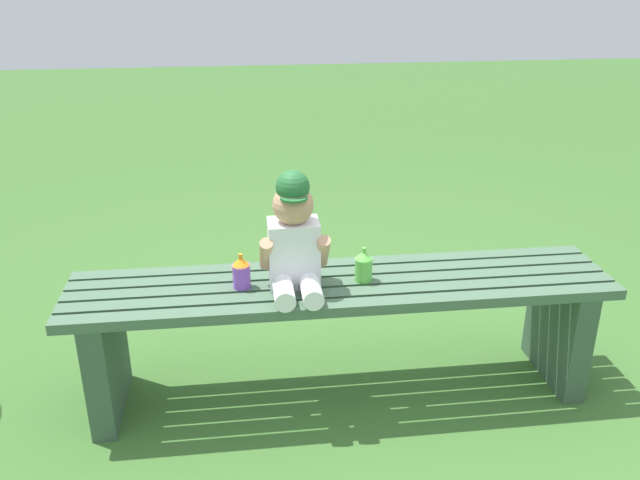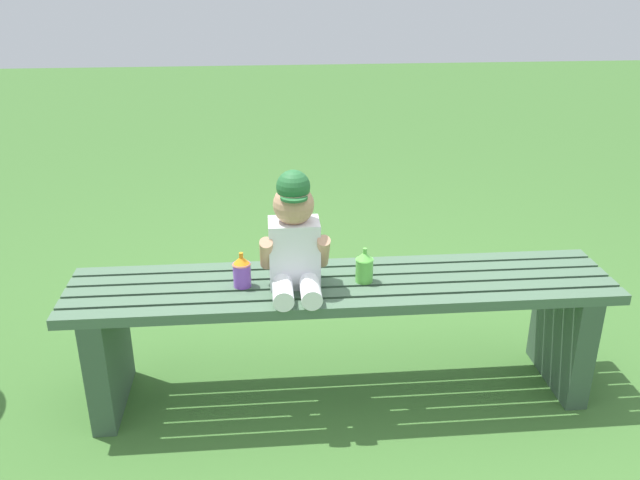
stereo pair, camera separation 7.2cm
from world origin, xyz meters
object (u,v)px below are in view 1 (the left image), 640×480
Objects in this scene: child_figure at (294,238)px; sippy_cup_left at (241,272)px; sippy_cup_right at (364,265)px; park_bench at (341,316)px.

sippy_cup_left is (-0.18, 0.01, -0.12)m from child_figure.
park_bench is at bearing 175.80° from sippy_cup_right.
sippy_cup_left is 0.42m from sippy_cup_right.
child_figure reaches higher than park_bench.
park_bench is 4.66× the size of child_figure.
park_bench is 0.36m from child_figure.
child_figure is at bearing -3.80° from sippy_cup_left.
child_figure is at bearing -177.16° from sippy_cup_right.
sippy_cup_right is (0.42, 0.00, 0.00)m from sippy_cup_left.
child_figure reaches higher than sippy_cup_right.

